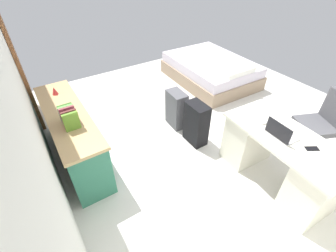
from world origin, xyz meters
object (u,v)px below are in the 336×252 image
at_px(desk, 279,159).
at_px(office_chair, 319,128).
at_px(credenza, 73,136).
at_px(suitcase_black, 196,124).
at_px(bed, 211,70).
at_px(computer_mouse, 264,122).
at_px(figurine_small, 54,91).
at_px(laptop, 281,133).
at_px(cell_phone_near_laptop, 312,149).
at_px(suitcase_spare_grey, 176,109).

xyz_separation_m(desk, office_chair, (0.06, -0.94, 0.03)).
bearing_deg(credenza, suitcase_black, -111.47).
height_order(bed, computer_mouse, computer_mouse).
height_order(office_chair, credenza, office_chair).
relative_size(bed, figurine_small, 17.65).
height_order(computer_mouse, figurine_small, figurine_small).
bearing_deg(figurine_small, laptop, -139.89).
relative_size(laptop, computer_mouse, 3.23).
bearing_deg(credenza, cell_phone_near_laptop, -135.27).
bearing_deg(cell_phone_near_laptop, desk, 40.14).
bearing_deg(desk, figurine_small, 40.56).
bearing_deg(computer_mouse, suitcase_black, 25.83).
bearing_deg(bed, figurine_small, 94.54).
bearing_deg(bed, suitcase_black, 132.98).
distance_m(suitcase_black, figurine_small, 2.06).
height_order(office_chair, cell_phone_near_laptop, office_chair).
xyz_separation_m(credenza, suitcase_spare_grey, (-0.13, -1.61, -0.08)).
xyz_separation_m(credenza, suitcase_black, (-0.64, -1.62, -0.05)).
bearing_deg(suitcase_spare_grey, credenza, 88.58).
bearing_deg(bed, suitcase_spare_grey, 120.85).
distance_m(suitcase_black, suitcase_spare_grey, 0.51).
xyz_separation_m(suitcase_spare_grey, laptop, (-1.60, -0.30, 0.48)).
bearing_deg(office_chair, figurine_small, 52.36).
distance_m(bed, suitcase_spare_grey, 1.79).
relative_size(desk, credenza, 0.82).
bearing_deg(desk, office_chair, -86.13).
bearing_deg(suitcase_black, figurine_small, 54.53).
distance_m(bed, suitcase_black, 2.09).
height_order(suitcase_spare_grey, figurine_small, figurine_small).
relative_size(desk, office_chair, 1.57).
bearing_deg(office_chair, suitcase_spare_grey, 39.57).
distance_m(office_chair, cell_phone_near_laptop, 1.01).
xyz_separation_m(credenza, cell_phone_near_laptop, (-2.04, -2.02, 0.36)).
bearing_deg(office_chair, desk, 93.87).
bearing_deg(bed, desk, 155.66).
distance_m(office_chair, suitcase_spare_grey, 2.06).
relative_size(credenza, computer_mouse, 18.00).
xyz_separation_m(office_chair, figurine_small, (2.25, 2.92, 0.41)).
distance_m(credenza, suitcase_spare_grey, 1.62).
height_order(suitcase_spare_grey, computer_mouse, computer_mouse).
distance_m(suitcase_black, computer_mouse, 1.00).
relative_size(cell_phone_near_laptop, figurine_small, 1.24).
relative_size(desk, suitcase_spare_grey, 2.40).
height_order(desk, computer_mouse, computer_mouse).
bearing_deg(figurine_small, cell_phone_near_laptop, -141.86).
relative_size(credenza, laptop, 5.58).
xyz_separation_m(cell_phone_near_laptop, figurine_small, (2.58, 2.02, 0.08)).
bearing_deg(desk, bed, -24.34).
bearing_deg(computer_mouse, office_chair, -101.05).
bearing_deg(desk, suitcase_spare_grey, 12.73).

